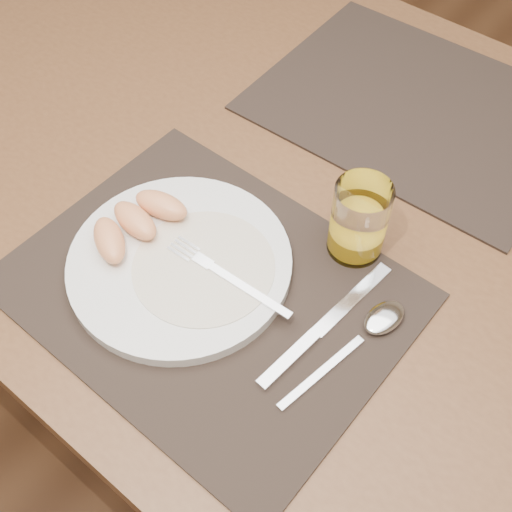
% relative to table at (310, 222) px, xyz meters
% --- Properties ---
extents(ground, '(5.00, 5.00, 0.00)m').
position_rel_table_xyz_m(ground, '(0.00, 0.00, -0.67)').
color(ground, '#55341D').
rests_on(ground, ground).
extents(table, '(1.40, 0.90, 0.75)m').
position_rel_table_xyz_m(table, '(0.00, 0.00, 0.00)').
color(table, brown).
rests_on(table, ground).
extents(placemat_near, '(0.45, 0.35, 0.00)m').
position_rel_table_xyz_m(placemat_near, '(0.01, -0.22, 0.09)').
color(placemat_near, '#2C221B').
rests_on(placemat_near, table).
extents(placemat_far, '(0.46, 0.36, 0.00)m').
position_rel_table_xyz_m(placemat_far, '(0.03, 0.22, 0.09)').
color(placemat_far, '#2C221B').
rests_on(placemat_far, table).
extents(plate, '(0.27, 0.27, 0.02)m').
position_rel_table_xyz_m(plate, '(-0.04, -0.22, 0.10)').
color(plate, white).
rests_on(plate, placemat_near).
extents(plate_dressing, '(0.17, 0.17, 0.00)m').
position_rel_table_xyz_m(plate_dressing, '(-0.01, -0.21, 0.10)').
color(plate_dressing, white).
rests_on(plate_dressing, plate).
extents(fork, '(0.17, 0.03, 0.00)m').
position_rel_table_xyz_m(fork, '(0.01, -0.20, 0.11)').
color(fork, silver).
rests_on(fork, plate).
extents(knife, '(0.03, 0.22, 0.01)m').
position_rel_table_xyz_m(knife, '(0.14, -0.19, 0.09)').
color(knife, silver).
rests_on(knife, placemat_near).
extents(spoon, '(0.05, 0.19, 0.01)m').
position_rel_table_xyz_m(spoon, '(0.19, -0.14, 0.09)').
color(spoon, silver).
rests_on(spoon, placemat_near).
extents(juice_glass, '(0.07, 0.07, 0.10)m').
position_rel_table_xyz_m(juice_glass, '(0.10, -0.06, 0.13)').
color(juice_glass, white).
rests_on(juice_glass, placemat_near).
extents(grapefruit_wedges, '(0.09, 0.14, 0.03)m').
position_rel_table_xyz_m(grapefruit_wedges, '(-0.11, -0.22, 0.12)').
color(grapefruit_wedges, '#F29E63').
rests_on(grapefruit_wedges, plate).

